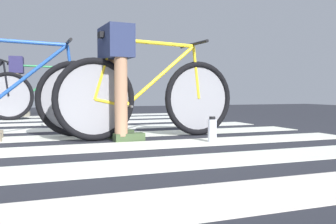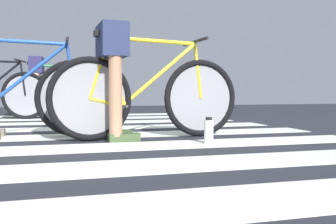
# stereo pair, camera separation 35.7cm
# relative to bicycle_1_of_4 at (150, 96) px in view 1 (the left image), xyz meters

# --- Properties ---
(ground) EXTENTS (18.00, 14.00, 0.02)m
(ground) POSITION_rel_bicycle_1_of_4_xyz_m (-0.87, 0.39, -0.40)
(ground) COLOR #24262E
(crosswalk_markings) EXTENTS (5.37, 6.53, 0.00)m
(crosswalk_markings) POSITION_rel_bicycle_1_of_4_xyz_m (-0.94, 0.33, -0.38)
(crosswalk_markings) COLOR silver
(crosswalk_markings) RESTS_ON ground
(bicycle_1_of_4) EXTENTS (1.74, 0.52, 0.93)m
(bicycle_1_of_4) POSITION_rel_bicycle_1_of_4_xyz_m (0.00, 0.00, 0.00)
(bicycle_1_of_4) COLOR black
(bicycle_1_of_4) RESTS_ON ground
(cyclist_1_of_4) EXTENTS (0.34, 0.43, 0.99)m
(cyclist_1_of_4) POSITION_rel_bicycle_1_of_4_xyz_m (-0.31, -0.02, 0.26)
(cyclist_1_of_4) COLOR #A87A5B
(cyclist_1_of_4) RESTS_ON ground
(bicycle_2_of_4) EXTENTS (1.74, 0.52, 0.93)m
(bicycle_2_of_4) POSITION_rel_bicycle_1_of_4_xyz_m (-1.14, 0.35, 0.00)
(bicycle_2_of_4) COLOR black
(bicycle_2_of_4) RESTS_ON ground
(bicycle_4_of_4) EXTENTS (1.74, 0.52, 0.93)m
(bicycle_4_of_4) POSITION_rel_bicycle_1_of_4_xyz_m (-0.92, 3.66, 0.00)
(bicycle_4_of_4) COLOR black
(bicycle_4_of_4) RESTS_ON ground
(cyclist_4_of_4) EXTENTS (0.32, 0.42, 1.02)m
(cyclist_4_of_4) POSITION_rel_bicycle_1_of_4_xyz_m (-1.23, 3.67, 0.28)
(cyclist_4_of_4) COLOR beige
(cyclist_4_of_4) RESTS_ON ground
(water_bottle) EXTENTS (0.07, 0.07, 0.22)m
(water_bottle) POSITION_rel_bicycle_1_of_4_xyz_m (0.40, -0.47, -0.28)
(water_bottle) COLOR white
(water_bottle) RESTS_ON ground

